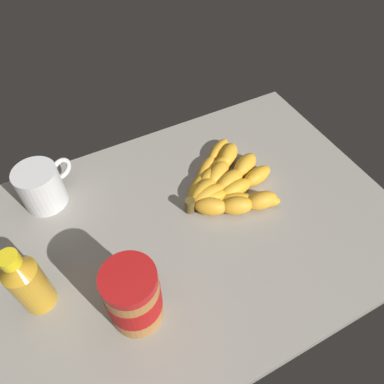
{
  "coord_description": "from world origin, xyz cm",
  "views": [
    {
      "loc": [
        15.84,
        34.36,
        57.97
      ],
      "look_at": [
        -4.48,
        -4.69,
        3.83
      ],
      "focal_mm": 33.72,
      "sensor_mm": 36.0,
      "label": 1
    }
  ],
  "objects": [
    {
      "name": "coffee_mug",
      "position": [
        21.05,
        -19.06,
        4.39
      ],
      "size": [
        11.31,
        8.35,
        8.75
      ],
      "color": "silver",
      "rests_on": "ground_plane"
    },
    {
      "name": "banana_bunch",
      "position": [
        -12.16,
        -5.09,
        1.69
      ],
      "size": [
        20.95,
        22.68,
        3.7
      ],
      "color": "gold",
      "rests_on": "ground_plane"
    },
    {
      "name": "peanut_butter_jar",
      "position": [
        13.56,
        11.02,
        6.45
      ],
      "size": [
        8.43,
        8.43,
        13.1
      ],
      "color": "#B27238",
      "rests_on": "ground_plane"
    },
    {
      "name": "ground_plane",
      "position": [
        0.0,
        0.0,
        -1.57
      ],
      "size": [
        83.61,
        56.09,
        3.14
      ],
      "primitive_type": "cube",
      "color": "gray"
    },
    {
      "name": "honey_bottle",
      "position": [
        27.09,
        1.46,
        6.69
      ],
      "size": [
        5.3,
        5.3,
        14.6
      ],
      "color": "gold",
      "rests_on": "ground_plane"
    }
  ]
}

